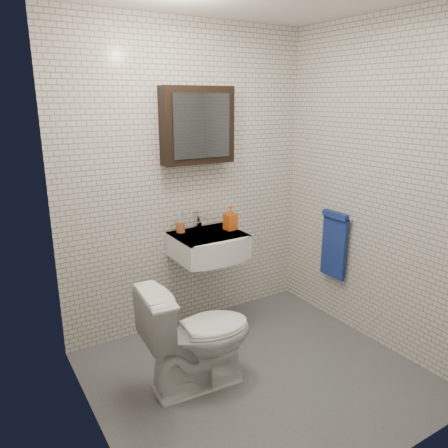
# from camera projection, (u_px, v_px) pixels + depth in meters

# --- Properties ---
(ground) EXTENTS (2.20, 2.00, 0.01)m
(ground) POSITION_uv_depth(u_px,v_px,m) (257.00, 375.00, 3.11)
(ground) COLOR #4E5055
(ground) RESTS_ON ground
(room_shell) EXTENTS (2.22, 2.02, 2.51)m
(room_shell) POSITION_uv_depth(u_px,v_px,m) (262.00, 172.00, 2.70)
(room_shell) COLOR silver
(room_shell) RESTS_ON ground
(washbasin) EXTENTS (0.55, 0.50, 0.20)m
(washbasin) POSITION_uv_depth(u_px,v_px,m) (211.00, 246.00, 3.53)
(washbasin) COLOR white
(washbasin) RESTS_ON room_shell
(faucet) EXTENTS (0.06, 0.20, 0.15)m
(faucet) POSITION_uv_depth(u_px,v_px,m) (199.00, 221.00, 3.64)
(faucet) COLOR silver
(faucet) RESTS_ON washbasin
(mirror_cabinet) EXTENTS (0.60, 0.15, 0.60)m
(mirror_cabinet) POSITION_uv_depth(u_px,v_px,m) (198.00, 126.00, 3.42)
(mirror_cabinet) COLOR black
(mirror_cabinet) RESTS_ON room_shell
(towel_rail) EXTENTS (0.09, 0.30, 0.58)m
(towel_rail) POSITION_uv_depth(u_px,v_px,m) (334.00, 242.00, 3.72)
(towel_rail) COLOR silver
(towel_rail) RESTS_ON room_shell
(toothbrush_cup) EXTENTS (0.07, 0.07, 0.19)m
(toothbrush_cup) POSITION_uv_depth(u_px,v_px,m) (181.00, 226.00, 3.56)
(toothbrush_cup) COLOR #A8562A
(toothbrush_cup) RESTS_ON washbasin
(soap_bottle) EXTENTS (0.10, 0.10, 0.21)m
(soap_bottle) POSITION_uv_depth(u_px,v_px,m) (230.00, 218.00, 3.62)
(soap_bottle) COLOR orange
(soap_bottle) RESTS_ON washbasin
(toilet) EXTENTS (0.78, 0.48, 0.76)m
(toilet) POSITION_uv_depth(u_px,v_px,m) (198.00, 335.00, 2.92)
(toilet) COLOR white
(toilet) RESTS_ON ground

